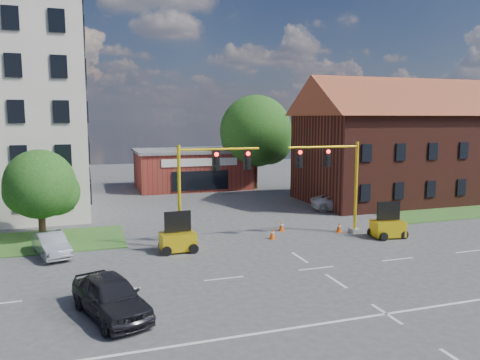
{
  "coord_description": "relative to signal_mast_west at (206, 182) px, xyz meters",
  "views": [
    {
      "loc": [
        -11.11,
        -21.07,
        7.77
      ],
      "look_at": [
        -0.9,
        10.0,
        3.41
      ],
      "focal_mm": 35.0,
      "sensor_mm": 36.0,
      "label": 1
    }
  ],
  "objects": [
    {
      "name": "cone_a",
      "position": [
        -1.69,
        0.33,
        -3.58
      ],
      "size": [
        0.4,
        0.4,
        0.7
      ],
      "color": "#DE4F0B",
      "rests_on": "ground"
    },
    {
      "name": "sedan_silver_front",
      "position": [
        -8.88,
        0.7,
        -3.26
      ],
      "size": [
        2.48,
        4.23,
        1.32
      ],
      "primitive_type": "imported",
      "rotation": [
        0.0,
        0.0,
        0.29
      ],
      "color": "#B4B8BC",
      "rests_on": "ground"
    },
    {
      "name": "ground",
      "position": [
        4.36,
        -6.0,
        -3.92
      ],
      "size": [
        120.0,
        120.0,
        0.0
      ],
      "primitive_type": "plane",
      "color": "#3F3F41",
      "rests_on": "ground"
    },
    {
      "name": "signal_mast_east",
      "position": [
        8.71,
        0.0,
        0.0
      ],
      "size": [
        5.3,
        0.6,
        6.2
      ],
      "color": "gray",
      "rests_on": "ground"
    },
    {
      "name": "signal_mast_west",
      "position": [
        0.0,
        0.0,
        0.0
      ],
      "size": [
        5.3,
        0.6,
        6.2
      ],
      "color": "gray",
      "rests_on": "ground"
    },
    {
      "name": "tree_large",
      "position": [
        11.25,
        21.08,
        2.16
      ],
      "size": [
        8.21,
        7.82,
        10.25
      ],
      "color": "#311E11",
      "rests_on": "ground"
    },
    {
      "name": "pickup_white",
      "position": [
        13.53,
        7.3,
        -3.24
      ],
      "size": [
        5.35,
        3.49,
        1.37
      ],
      "primitive_type": "imported",
      "rotation": [
        0.0,
        0.0,
        1.3
      ],
      "color": "white",
      "rests_on": "ground"
    },
    {
      "name": "sedan_dark",
      "position": [
        -6.09,
        -8.75,
        -3.1
      ],
      "size": [
        3.35,
        5.16,
        1.64
      ],
      "primitive_type": "imported",
      "rotation": [
        0.0,
        0.0,
        0.32
      ],
      "color": "black",
      "rests_on": "ground"
    },
    {
      "name": "townhouse_row",
      "position": [
        22.36,
        10.0,
        2.01
      ],
      "size": [
        21.0,
        11.0,
        11.5
      ],
      "color": "#4B1E16",
      "rests_on": "ground"
    },
    {
      "name": "brick_shop",
      "position": [
        4.36,
        23.99,
        -1.76
      ],
      "size": [
        12.4,
        8.4,
        4.3
      ],
      "color": "maroon",
      "rests_on": "ground"
    },
    {
      "name": "tree_nw_front",
      "position": [
        -9.42,
        4.58,
        -0.45
      ],
      "size": [
        4.59,
        4.38,
        5.82
      ],
      "color": "#311E11",
      "rests_on": "ground"
    },
    {
      "name": "cone_c",
      "position": [
        9.43,
        0.49,
        -3.58
      ],
      "size": [
        0.4,
        0.4,
        0.7
      ],
      "color": "#DE4F0B",
      "rests_on": "ground"
    },
    {
      "name": "trailer_west",
      "position": [
        -1.9,
        -0.67,
        -3.2
      ],
      "size": [
        2.06,
        1.41,
        2.29
      ],
      "rotation": [
        0.0,
        0.0,
        0.04
      ],
      "color": "yellow",
      "rests_on": "ground"
    },
    {
      "name": "cone_b",
      "position": [
        4.42,
        0.25,
        -3.58
      ],
      "size": [
        0.4,
        0.4,
        0.7
      ],
      "color": "#DE4F0B",
      "rests_on": "ground"
    },
    {
      "name": "grass_verge_ne",
      "position": [
        22.36,
        3.0,
        -3.88
      ],
      "size": [
        14.0,
        4.0,
        0.08
      ],
      "primitive_type": "cube",
      "color": "#325A22",
      "rests_on": "ground"
    },
    {
      "name": "cone_d",
      "position": [
        5.86,
        2.1,
        -3.58
      ],
      "size": [
        0.4,
        0.4,
        0.7
      ],
      "color": "#DE4F0B",
      "rests_on": "ground"
    },
    {
      "name": "lane_markings",
      "position": [
        4.36,
        -9.0,
        -3.91
      ],
      "size": [
        60.0,
        36.0,
        0.01
      ],
      "primitive_type": null,
      "color": "silver",
      "rests_on": "ground"
    },
    {
      "name": "trailer_east",
      "position": [
        11.74,
        -1.75,
        -3.21
      ],
      "size": [
        2.17,
        1.62,
        2.27
      ],
      "rotation": [
        0.0,
        0.0,
        -0.15
      ],
      "color": "yellow",
      "rests_on": "ground"
    }
  ]
}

